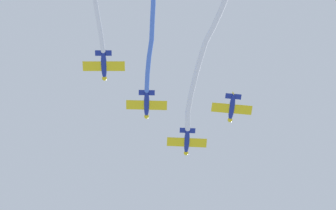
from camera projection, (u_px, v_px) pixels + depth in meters
name	position (u px, v px, depth m)	size (l,w,h in m)	color
airplane_lead	(187.00, 142.00, 92.54)	(7.27, 5.67, 1.85)	navy
smoke_trail_lead	(208.00, 48.00, 86.48)	(21.63, 23.60, 1.93)	white
airplane_left_wing	(147.00, 105.00, 90.03)	(7.31, 5.69, 1.85)	navy
smoke_trail_left_wing	(154.00, 2.00, 83.69)	(16.85, 27.87, 1.51)	#4C75DB
airplane_right_wing	(232.00, 108.00, 90.59)	(7.18, 5.69, 1.85)	navy
airplane_slot	(104.00, 66.00, 87.24)	(7.35, 5.71, 1.85)	navy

